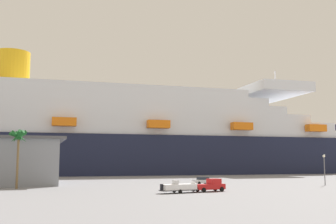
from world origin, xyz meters
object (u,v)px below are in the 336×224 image
cruise_ship (116,138)px  street_lamp (324,165)px  pickup_truck (210,185)px  parked_car_red_hatchback (20,181)px  parked_car_silver_sedan (202,181)px  small_boat_on_trailer (182,187)px  palm_tree (19,139)px

cruise_ship → street_lamp: cruise_ship is taller
pickup_truck → parked_car_red_hatchback: size_ratio=1.19×
pickup_truck → parked_car_silver_sedan: pickup_truck is taller
cruise_ship → parked_car_silver_sedan: bearing=-84.1°
pickup_truck → street_lamp: size_ratio=0.89×
cruise_ship → parked_car_red_hatchback: bearing=-118.8°
cruise_ship → parked_car_silver_sedan: size_ratio=60.76×
small_boat_on_trailer → palm_tree: palm_tree is taller
palm_tree → street_lamp: (63.45, -8.80, -4.99)m
cruise_ship → pickup_truck: size_ratio=47.16×
palm_tree → parked_car_red_hatchback: palm_tree is taller
small_boat_on_trailer → parked_car_silver_sedan: 24.78m
cruise_ship → small_boat_on_trailer: size_ratio=33.08×
pickup_truck → parked_car_red_hatchback: 45.42m
cruise_ship → pickup_truck: 91.09m
palm_tree → parked_car_red_hatchback: size_ratio=2.28×
small_boat_on_trailer → parked_car_red_hatchback: bearing=129.5°
cruise_ship → small_boat_on_trailer: 92.27m
pickup_truck → parked_car_silver_sedan: 21.52m
small_boat_on_trailer → palm_tree: bearing=145.8°
street_lamp → parked_car_silver_sedan: 26.92m
parked_car_silver_sedan → palm_tree: bearing=-175.7°
palm_tree → parked_car_red_hatchback: bearing=89.7°
palm_tree → small_boat_on_trailer: bearing=-34.2°
pickup_truck → palm_tree: palm_tree is taller
palm_tree → parked_car_silver_sedan: (39.52, 3.00, -8.58)m
palm_tree → parked_car_red_hatchback: (0.06, 14.34, -8.58)m
street_lamp → parked_car_silver_sedan: bearing=153.7°
small_boat_on_trailer → parked_car_silver_sedan: (12.49, 21.40, -0.13)m
cruise_ship → pickup_truck: (0.33, -90.19, -12.78)m
pickup_truck → small_boat_on_trailer: 5.64m
parked_car_silver_sedan → cruise_ship: bearing=95.9°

